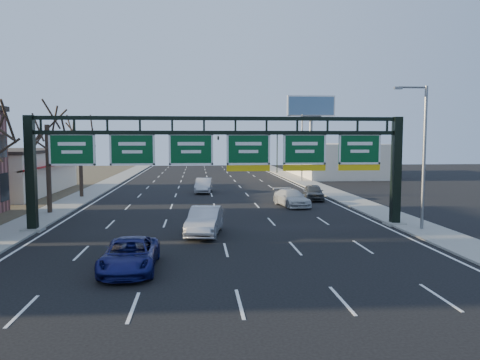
{
  "coord_description": "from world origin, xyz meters",
  "views": [
    {
      "loc": [
        -1.45,
        -21.86,
        5.76
      ],
      "look_at": [
        1.2,
        7.02,
        3.2
      ],
      "focal_mm": 35.0,
      "sensor_mm": 36.0,
      "label": 1
    }
  ],
  "objects": [
    {
      "name": "sidewalk_left",
      "position": [
        -12.8,
        20.0,
        0.06
      ],
      "size": [
        3.0,
        120.0,
        0.12
      ],
      "primitive_type": "cube",
      "color": "gray",
      "rests_on": "ground"
    },
    {
      "name": "car_white_wagon",
      "position": [
        6.58,
        17.32,
        0.71
      ],
      "size": [
        2.87,
        5.2,
        1.43
      ],
      "primitive_type": "imported",
      "rotation": [
        0.0,
        0.0,
        0.18
      ],
      "color": "silver",
      "rests_on": "ground"
    },
    {
      "name": "cream_strip",
      "position": [
        -21.48,
        29.0,
        2.36
      ],
      "size": [
        10.9,
        18.4,
        4.7
      ],
      "color": "beige",
      "rests_on": "ground"
    },
    {
      "name": "ground",
      "position": [
        0.0,
        0.0,
        0.0
      ],
      "size": [
        160.0,
        160.0,
        0.0
      ],
      "primitive_type": "plane",
      "color": "black",
      "rests_on": "ground"
    },
    {
      "name": "tree_mid",
      "position": [
        -12.8,
        15.0,
        7.85
      ],
      "size": [
        3.6,
        3.6,
        9.24
      ],
      "color": "#2E231A",
      "rests_on": "sidewalk_left"
    },
    {
      "name": "car_silver_sedan",
      "position": [
        -1.02,
        6.05,
        0.82
      ],
      "size": [
        2.52,
        5.22,
        1.65
      ],
      "primitive_type": "imported",
      "rotation": [
        0.0,
        0.0,
        -0.16
      ],
      "color": "#AFAEB3",
      "rests_on": "ground"
    },
    {
      "name": "car_silver_distant",
      "position": [
        -0.77,
        28.19,
        0.77
      ],
      "size": [
        2.03,
        4.79,
        1.54
      ],
      "primitive_type": "imported",
      "rotation": [
        0.0,
        0.0,
        -0.09
      ],
      "color": "#B3B3B8",
      "rests_on": "ground"
    },
    {
      "name": "car_blue_suv",
      "position": [
        -4.42,
        -1.43,
        0.69
      ],
      "size": [
        2.33,
        5.0,
        1.39
      ],
      "primitive_type": "imported",
      "rotation": [
        0.0,
        0.0,
        0.01
      ],
      "color": "navy",
      "rests_on": "ground"
    },
    {
      "name": "billboard_right",
      "position": [
        15.0,
        44.98,
        9.06
      ],
      "size": [
        7.0,
        0.5,
        12.0
      ],
      "color": "slate",
      "rests_on": "ground"
    },
    {
      "name": "streetlight_near",
      "position": [
        12.47,
        6.0,
        5.08
      ],
      "size": [
        2.15,
        0.22,
        9.0
      ],
      "color": "slate",
      "rests_on": "sidewalk_right"
    },
    {
      "name": "car_grey_far",
      "position": [
        9.48,
        21.22,
        0.73
      ],
      "size": [
        2.31,
        4.5,
        1.47
      ],
      "primitive_type": "imported",
      "rotation": [
        0.0,
        0.0,
        -0.14
      ],
      "color": "#3D4142",
      "rests_on": "ground"
    },
    {
      "name": "lane_markings",
      "position": [
        0.0,
        20.0,
        0.01
      ],
      "size": [
        21.6,
        120.0,
        0.01
      ],
      "primitive_type": "cube",
      "color": "white",
      "rests_on": "ground"
    },
    {
      "name": "tree_far",
      "position": [
        -12.8,
        25.0,
        7.48
      ],
      "size": [
        3.6,
        3.6,
        8.86
      ],
      "color": "#2E231A",
      "rests_on": "sidewalk_left"
    },
    {
      "name": "streetlight_far",
      "position": [
        12.47,
        40.0,
        5.08
      ],
      "size": [
        2.15,
        0.22,
        9.0
      ],
      "color": "slate",
      "rests_on": "sidewalk_right"
    },
    {
      "name": "building_right_distant",
      "position": [
        20.0,
        50.0,
        2.5
      ],
      "size": [
        12.0,
        20.0,
        5.0
      ],
      "primitive_type": "cube",
      "color": "beige",
      "rests_on": "ground"
    },
    {
      "name": "sign_gantry",
      "position": [
        0.16,
        8.0,
        4.63
      ],
      "size": [
        24.6,
        1.2,
        7.2
      ],
      "color": "black",
      "rests_on": "ground"
    },
    {
      "name": "sidewalk_right",
      "position": [
        12.8,
        20.0,
        0.06
      ],
      "size": [
        3.0,
        120.0,
        0.12
      ],
      "primitive_type": "cube",
      "color": "gray",
      "rests_on": "ground"
    },
    {
      "name": "traffic_signal_mast",
      "position": [
        5.69,
        55.0,
        5.5
      ],
      "size": [
        10.16,
        0.54,
        7.0
      ],
      "color": "black",
      "rests_on": "ground"
    }
  ]
}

